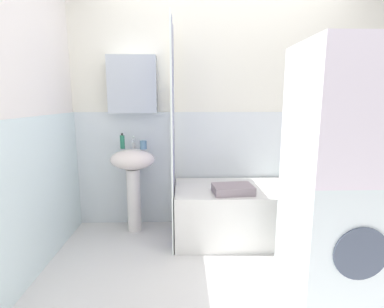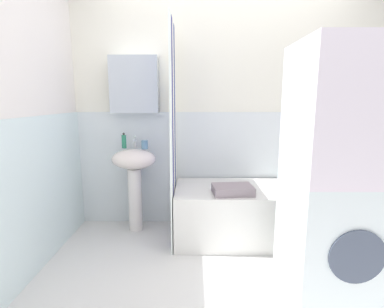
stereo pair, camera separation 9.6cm
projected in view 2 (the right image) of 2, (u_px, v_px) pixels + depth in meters
name	position (u px, v px, depth m)	size (l,w,h in m)	color
ground_plane	(240.00, 296.00, 2.04)	(4.80, 5.60, 0.04)	silver
wall_back_tiled	(219.00, 118.00, 3.08)	(3.60, 0.18, 2.40)	silver
wall_left_tiled	(27.00, 128.00, 2.19)	(0.07, 1.81, 2.40)	silver
sink	(134.00, 171.00, 2.95)	(0.44, 0.34, 0.84)	silver
faucet	(135.00, 142.00, 2.98)	(0.03, 0.12, 0.12)	silver
soap_dispenser	(124.00, 141.00, 2.96)	(0.05, 0.05, 0.16)	#257456
toothbrush_cup	(145.00, 145.00, 2.92)	(0.07, 0.07, 0.08)	#547B9B
bathtub	(248.00, 213.00, 2.85)	(1.40, 0.71, 0.50)	silver
shower_curtain	(173.00, 135.00, 2.72)	(0.01, 0.71, 2.00)	white
body_wash_bottle	(303.00, 172.00, 3.03)	(0.05, 0.05, 0.21)	#CB4F6B
shampoo_bottle	(294.00, 170.00, 3.03)	(0.05, 0.05, 0.23)	#2A7559
towel_folded	(233.00, 190.00, 2.62)	(0.35, 0.25, 0.07)	gray
washer_dryer_stack	(337.00, 178.00, 1.87)	(0.58, 0.61, 1.67)	white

